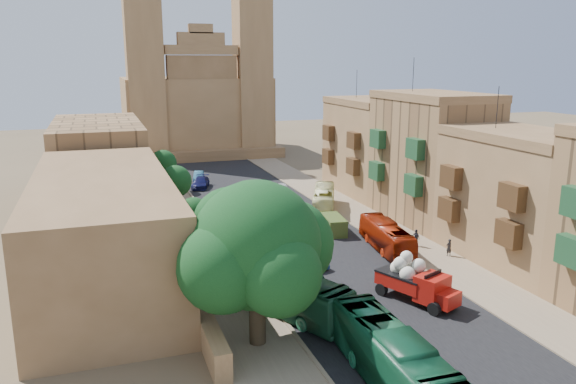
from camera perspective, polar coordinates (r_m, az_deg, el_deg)
ground at (r=36.33m, az=13.87°, el=-15.13°), size 260.00×260.00×0.00m
road_surface at (r=61.78m, az=-1.20°, el=-2.81°), size 14.00×140.00×0.01m
sidewalk_east at (r=65.18m, az=6.79°, el=-2.05°), size 5.00×140.00×0.01m
sidewalk_west at (r=59.71m, az=-9.94°, el=-3.58°), size 5.00×140.00×0.01m
kerb_east at (r=64.15m, az=4.77°, el=-2.20°), size 0.25×140.00×0.12m
kerb_west at (r=60.10m, az=-7.58°, el=-3.33°), size 0.25×140.00×0.12m
townhouse_b at (r=51.91m, az=22.59°, el=-0.49°), size 9.00×14.00×14.90m
townhouse_c at (r=62.59m, az=14.29°, el=3.47°), size 9.00×14.00×17.40m
townhouse_d at (r=74.66m, az=8.41°, el=4.66°), size 9.00×14.00×15.90m
west_wall at (r=49.62m, az=-11.56°, el=-6.05°), size 1.00×40.00×1.80m
west_building_low at (r=46.41m, az=-18.17°, el=-3.52°), size 10.00×28.00×8.40m
west_building_mid at (r=71.63m, az=-18.63°, el=2.82°), size 10.00×22.00×10.00m
church at (r=107.02m, az=-9.26°, el=8.97°), size 28.00×22.50×36.30m
ficus_tree at (r=33.62m, az=-3.07°, el=-5.84°), size 10.24×9.42×10.24m
street_tree_a at (r=41.66m, az=-6.84°, el=-5.79°), size 3.43×3.43×5.27m
street_tree_b at (r=53.08m, az=-9.57°, el=-2.18°), size 3.04×3.04×4.67m
street_tree_c at (r=64.49m, az=-11.36°, el=1.05°), size 3.65×3.65×5.61m
street_tree_d at (r=76.20m, az=-12.58°, el=2.82°), size 3.64×3.64×5.60m
red_truck at (r=41.93m, az=12.90°, el=-8.76°), size 4.42×6.46×3.58m
olive_pickup at (r=57.02m, az=4.64°, el=-3.36°), size 2.34×4.32×1.70m
bus_green_south at (r=31.61m, az=10.49°, el=-16.23°), size 2.92×11.45×3.17m
bus_green_north at (r=39.32m, az=-0.35°, el=-9.90°), size 6.99×11.50×3.17m
bus_red_east at (r=52.45m, az=9.96°, el=-4.46°), size 3.39×9.51×2.59m
bus_cream_east at (r=65.48m, az=3.67°, el=-0.70°), size 6.03×9.77×2.70m
car_blue_a at (r=47.83m, az=2.17°, el=-6.80°), size 2.92×4.27×1.35m
car_white_a at (r=58.92m, az=-2.08°, el=-3.03°), size 2.56×3.72×1.16m
car_cream at (r=57.21m, az=2.20°, el=-3.46°), size 3.72×5.13×1.30m
car_dkblue at (r=78.03m, az=-8.87°, el=0.95°), size 3.49×5.38×1.45m
car_white_b at (r=74.00m, az=-0.63°, el=0.43°), size 2.62×4.39×1.40m
car_blue_b at (r=83.44m, az=-9.07°, el=1.66°), size 2.21×3.94×1.23m
pedestrian_a at (r=52.27m, az=16.03°, el=-5.44°), size 0.61×0.44×1.57m
pedestrian_c at (r=54.14m, az=12.86°, el=-4.56°), size 0.55×1.02×1.65m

